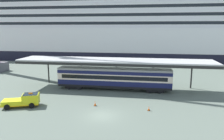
{
  "coord_description": "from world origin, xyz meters",
  "views": [
    {
      "loc": [
        5.42,
        -26.29,
        11.4
      ],
      "look_at": [
        -0.1,
        8.67,
        4.5
      ],
      "focal_mm": 34.49,
      "sensor_mm": 36.0,
      "label": 1
    }
  ],
  "objects_px": {
    "train_carriage": "(114,78)",
    "traffic_cone_near": "(149,108)",
    "cruise_ship": "(93,26)",
    "traffic_cone_mid": "(95,103)",
    "service_truck": "(24,100)"
  },
  "relations": [
    {
      "from": "train_carriage",
      "to": "service_truck",
      "type": "height_order",
      "value": "train_carriage"
    },
    {
      "from": "train_carriage",
      "to": "traffic_cone_mid",
      "type": "distance_m",
      "value": 9.27
    },
    {
      "from": "service_truck",
      "to": "traffic_cone_near",
      "type": "bearing_deg",
      "value": 3.73
    },
    {
      "from": "train_carriage",
      "to": "traffic_cone_near",
      "type": "relative_size",
      "value": 32.21
    },
    {
      "from": "service_truck",
      "to": "traffic_cone_mid",
      "type": "xyz_separation_m",
      "value": [
        10.24,
        1.86,
        -0.62
      ]
    },
    {
      "from": "service_truck",
      "to": "traffic_cone_mid",
      "type": "distance_m",
      "value": 10.43
    },
    {
      "from": "service_truck",
      "to": "traffic_cone_near",
      "type": "height_order",
      "value": "service_truck"
    },
    {
      "from": "traffic_cone_near",
      "to": "service_truck",
      "type": "bearing_deg",
      "value": -176.27
    },
    {
      "from": "traffic_cone_near",
      "to": "traffic_cone_mid",
      "type": "bearing_deg",
      "value": 175.12
    },
    {
      "from": "cruise_ship",
      "to": "traffic_cone_near",
      "type": "distance_m",
      "value": 59.13
    },
    {
      "from": "cruise_ship",
      "to": "traffic_cone_mid",
      "type": "bearing_deg",
      "value": -75.84
    },
    {
      "from": "cruise_ship",
      "to": "traffic_cone_mid",
      "type": "height_order",
      "value": "cruise_ship"
    },
    {
      "from": "traffic_cone_near",
      "to": "train_carriage",
      "type": "bearing_deg",
      "value": 123.65
    },
    {
      "from": "traffic_cone_mid",
      "to": "traffic_cone_near",
      "type": "bearing_deg",
      "value": -4.88
    },
    {
      "from": "cruise_ship",
      "to": "traffic_cone_near",
      "type": "relative_size",
      "value": 202.8
    }
  ]
}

